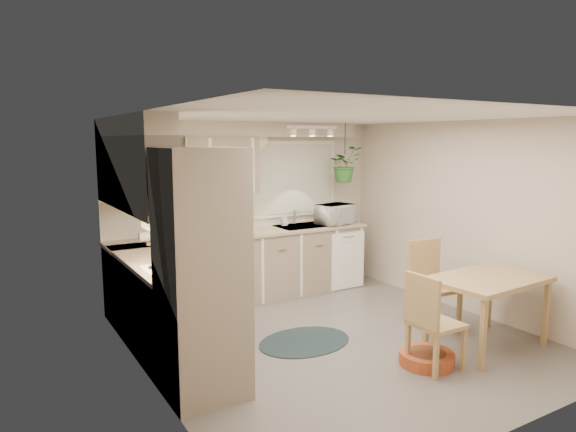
# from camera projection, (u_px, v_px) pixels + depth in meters

# --- Properties ---
(floor) EXTENTS (4.20, 4.20, 0.00)m
(floor) POSITION_uv_depth(u_px,v_px,m) (336.00, 340.00, 5.58)
(floor) COLOR slate
(floor) RESTS_ON ground
(ceiling) EXTENTS (4.20, 4.20, 0.00)m
(ceiling) POSITION_uv_depth(u_px,v_px,m) (339.00, 116.00, 5.23)
(ceiling) COLOR white
(ceiling) RESTS_ON wall_back
(wall_back) EXTENTS (4.00, 0.04, 2.40)m
(wall_back) POSITION_uv_depth(u_px,v_px,m) (248.00, 209.00, 7.19)
(wall_back) COLOR beige
(wall_back) RESTS_ON floor
(wall_front) EXTENTS (4.00, 0.04, 2.40)m
(wall_front) POSITION_uv_depth(u_px,v_px,m) (515.00, 277.00, 3.63)
(wall_front) COLOR beige
(wall_front) RESTS_ON floor
(wall_left) EXTENTS (0.04, 4.20, 2.40)m
(wall_left) POSITION_uv_depth(u_px,v_px,m) (149.00, 253.00, 4.39)
(wall_left) COLOR beige
(wall_left) RESTS_ON floor
(wall_right) EXTENTS (0.04, 4.20, 2.40)m
(wall_right) POSITION_uv_depth(u_px,v_px,m) (466.00, 217.00, 6.43)
(wall_right) COLOR beige
(wall_right) RESTS_ON floor
(base_cab_left) EXTENTS (0.60, 1.85, 0.90)m
(base_cab_left) POSITION_uv_depth(u_px,v_px,m) (157.00, 304.00, 5.39)
(base_cab_left) COLOR gray
(base_cab_left) RESTS_ON floor
(base_cab_back) EXTENTS (3.60, 0.60, 0.90)m
(base_cab_back) POSITION_uv_depth(u_px,v_px,m) (246.00, 267.00, 6.94)
(base_cab_back) COLOR gray
(base_cab_back) RESTS_ON floor
(counter_left) EXTENTS (0.64, 1.89, 0.04)m
(counter_left) POSITION_uv_depth(u_px,v_px,m) (156.00, 260.00, 5.33)
(counter_left) COLOR tan
(counter_left) RESTS_ON base_cab_left
(counter_back) EXTENTS (3.64, 0.64, 0.04)m
(counter_back) POSITION_uv_depth(u_px,v_px,m) (246.00, 233.00, 6.86)
(counter_back) COLOR tan
(counter_back) RESTS_ON base_cab_back
(oven_stack) EXTENTS (0.65, 0.65, 2.10)m
(oven_stack) POSITION_uv_depth(u_px,v_px,m) (201.00, 275.00, 4.26)
(oven_stack) COLOR gray
(oven_stack) RESTS_ON floor
(wall_oven_face) EXTENTS (0.02, 0.56, 0.58)m
(wall_oven_face) POSITION_uv_depth(u_px,v_px,m) (236.00, 270.00, 4.42)
(wall_oven_face) COLOR white
(wall_oven_face) RESTS_ON oven_stack
(upper_cab_left) EXTENTS (0.35, 2.00, 0.75)m
(upper_cab_left) POSITION_uv_depth(u_px,v_px,m) (136.00, 173.00, 5.24)
(upper_cab_left) COLOR gray
(upper_cab_left) RESTS_ON wall_left
(upper_cab_back) EXTENTS (2.00, 0.35, 0.75)m
(upper_cab_back) POSITION_uv_depth(u_px,v_px,m) (183.00, 167.00, 6.44)
(upper_cab_back) COLOR gray
(upper_cab_back) RESTS_ON wall_back
(soffit_left) EXTENTS (0.30, 2.00, 0.20)m
(soffit_left) POSITION_uv_depth(u_px,v_px,m) (131.00, 126.00, 5.15)
(soffit_left) COLOR beige
(soffit_left) RESTS_ON wall_left
(soffit_back) EXTENTS (3.60, 0.30, 0.20)m
(soffit_back) POSITION_uv_depth(u_px,v_px,m) (239.00, 129.00, 6.80)
(soffit_back) COLOR beige
(soffit_back) RESTS_ON wall_back
(cooktop) EXTENTS (0.52, 0.58, 0.02)m
(cooktop) POSITION_uv_depth(u_px,v_px,m) (175.00, 270.00, 4.84)
(cooktop) COLOR white
(cooktop) RESTS_ON counter_left
(range_hood) EXTENTS (0.40, 0.60, 0.14)m
(range_hood) POSITION_uv_depth(u_px,v_px,m) (171.00, 222.00, 4.77)
(range_hood) COLOR white
(range_hood) RESTS_ON upper_cab_left
(window_blinds) EXTENTS (1.40, 0.02, 1.00)m
(window_blinds) POSITION_uv_depth(u_px,v_px,m) (292.00, 179.00, 7.46)
(window_blinds) COLOR silver
(window_blinds) RESTS_ON wall_back
(window_frame) EXTENTS (1.50, 0.02, 1.10)m
(window_frame) POSITION_uv_depth(u_px,v_px,m) (292.00, 179.00, 7.47)
(window_frame) COLOR silver
(window_frame) RESTS_ON wall_back
(sink) EXTENTS (0.70, 0.48, 0.10)m
(sink) POSITION_uv_depth(u_px,v_px,m) (302.00, 229.00, 7.33)
(sink) COLOR #96989D
(sink) RESTS_ON counter_back
(dishwasher_front) EXTENTS (0.58, 0.02, 0.83)m
(dishwasher_front) POSITION_uv_depth(u_px,v_px,m) (348.00, 261.00, 7.45)
(dishwasher_front) COLOR white
(dishwasher_front) RESTS_ON base_cab_back
(track_light_bar) EXTENTS (0.80, 0.04, 0.04)m
(track_light_bar) POSITION_uv_depth(u_px,v_px,m) (312.00, 127.00, 6.91)
(track_light_bar) COLOR white
(track_light_bar) RESTS_ON ceiling
(wall_clock) EXTENTS (0.30, 0.03, 0.30)m
(wall_clock) POSITION_uv_depth(u_px,v_px,m) (258.00, 139.00, 7.10)
(wall_clock) COLOR gold
(wall_clock) RESTS_ON wall_back
(dining_table) EXTENTS (1.24, 0.87, 0.75)m
(dining_table) POSITION_uv_depth(u_px,v_px,m) (486.00, 312.00, 5.37)
(dining_table) COLOR tan
(dining_table) RESTS_ON floor
(chair_left) EXTENTS (0.44, 0.44, 0.94)m
(chair_left) POSITION_uv_depth(u_px,v_px,m) (436.00, 321.00, 4.83)
(chair_left) COLOR tan
(chair_left) RESTS_ON floor
(chair_back) EXTENTS (0.52, 0.52, 1.01)m
(chair_back) POSITION_uv_depth(u_px,v_px,m) (435.00, 286.00, 5.88)
(chair_back) COLOR tan
(chair_back) RESTS_ON floor
(braided_rug) EXTENTS (1.12, 0.87, 0.01)m
(braided_rug) POSITION_uv_depth(u_px,v_px,m) (305.00, 341.00, 5.53)
(braided_rug) COLOR black
(braided_rug) RESTS_ON floor
(pet_bed) EXTENTS (0.66, 0.66, 0.12)m
(pet_bed) POSITION_uv_depth(u_px,v_px,m) (426.00, 358.00, 4.97)
(pet_bed) COLOR #BC4E25
(pet_bed) RESTS_ON floor
(microwave) EXTENTS (0.58, 0.40, 0.36)m
(microwave) POSITION_uv_depth(u_px,v_px,m) (335.00, 212.00, 7.48)
(microwave) COLOR white
(microwave) RESTS_ON counter_back
(soap_bottle) EXTENTS (0.09, 0.18, 0.08)m
(soap_bottle) POSITION_uv_depth(u_px,v_px,m) (284.00, 223.00, 7.34)
(soap_bottle) COLOR white
(soap_bottle) RESTS_ON counter_back
(hanging_plant) EXTENTS (0.47, 0.52, 0.41)m
(hanging_plant) POSITION_uv_depth(u_px,v_px,m) (345.00, 168.00, 7.47)
(hanging_plant) COLOR #2E6A2A
(hanging_plant) RESTS_ON ceiling
(coffee_maker) EXTENTS (0.24, 0.27, 0.34)m
(coffee_maker) POSITION_uv_depth(u_px,v_px,m) (194.00, 224.00, 6.48)
(coffee_maker) COLOR black
(coffee_maker) RESTS_ON counter_back
(toaster) EXTENTS (0.31, 0.19, 0.19)m
(toaster) POSITION_uv_depth(u_px,v_px,m) (215.00, 228.00, 6.66)
(toaster) COLOR #96989D
(toaster) RESTS_ON counter_back
(knife_block) EXTENTS (0.13, 0.13, 0.25)m
(knife_block) POSITION_uv_depth(u_px,v_px,m) (228.00, 224.00, 6.78)
(knife_block) COLOR tan
(knife_block) RESTS_ON counter_back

